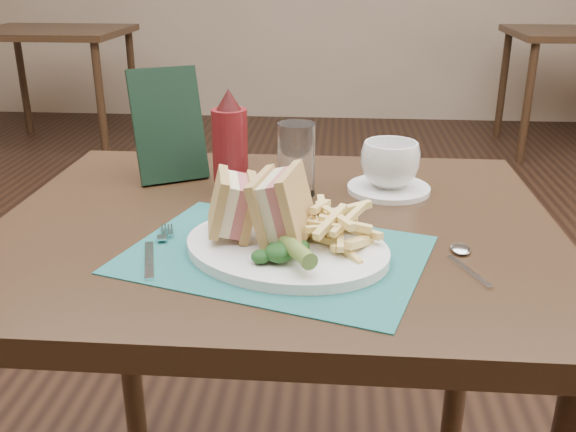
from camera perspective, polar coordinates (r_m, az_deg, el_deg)
The scene contains 18 objects.
floor at distance 1.86m, azimuth 0.66°, elevation -16.22°, with size 7.00×7.00×0.00m, color black.
wall_back at distance 5.09m, azimuth 3.43°, elevation 8.74°, with size 6.00×6.00×0.00m, color tan.
table_main at distance 1.23m, azimuth -0.94°, elevation -16.72°, with size 0.90×0.75×0.75m, color black, non-canonical shape.
table_bg_left at distance 4.46m, azimuth -19.73°, elevation 10.58°, with size 0.90×0.75×0.75m, color black, non-canonical shape.
placemat at distance 0.92m, azimuth -1.14°, elevation -3.43°, with size 0.41×0.29×0.00m, color #1C5A57.
plate at distance 0.92m, azimuth -0.15°, elevation -2.87°, with size 0.30×0.24×0.01m, color white, non-canonical shape.
sandwich_half_a at distance 0.93m, azimuth -6.20°, elevation 1.00°, with size 0.06×0.09×0.08m, color tan, non-canonical shape.
sandwich_half_b at distance 0.90m, azimuth -1.78°, elevation 1.00°, with size 0.06×0.11×0.10m, color tan, non-canonical shape.
kale_garnish at distance 0.86m, azimuth -0.53°, elevation -2.96°, with size 0.11×0.08×0.03m, color #133615, non-canonical shape.
pickle_spear at distance 0.85m, azimuth 0.25°, elevation -2.63°, with size 0.02×0.02×0.12m, color #526F2A.
fries_pile at distance 0.92m, azimuth 3.85°, elevation -0.54°, with size 0.18×0.20×0.05m, color #EFD177, non-canonical shape.
fork at distance 0.94m, azimuth -11.74°, elevation -2.82°, with size 0.03×0.17×0.01m, color silver, non-canonical shape.
spoon at distance 0.92m, azimuth 15.54°, elevation -3.90°, with size 0.03×0.15×0.01m, color silver, non-canonical shape.
saucer at distance 1.18m, azimuth 8.92°, elevation 2.41°, with size 0.15×0.15×0.01m, color white.
coffee_cup at distance 1.17m, azimuth 9.06°, elevation 4.56°, with size 0.11×0.11×0.08m, color white.
drinking_glass at distance 1.14m, azimuth 0.75°, elevation 5.05°, with size 0.07×0.07×0.13m, color white.
ketchup_bottle at distance 1.15m, azimuth -5.19°, elevation 6.65°, with size 0.06×0.06×0.19m, color maroon, non-canonical shape.
check_presenter at distance 1.24m, azimuth -10.59°, elevation 7.95°, with size 0.13×0.01×0.21m, color black.
Camera 1 is at (0.10, -1.46, 1.14)m, focal length 40.00 mm.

